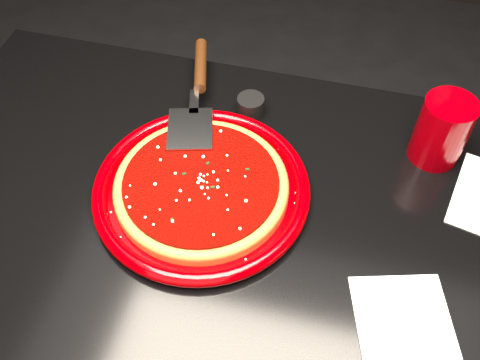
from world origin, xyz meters
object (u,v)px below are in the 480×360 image
plate (202,189)px  pizza_server (197,93)px  cup (442,130)px  ramekin (251,106)px  table (229,321)px

plate → pizza_server: pizza_server is taller
plate → cup: 0.43m
cup → ramekin: cup is taller
table → pizza_server: size_ratio=3.48×
table → ramekin: bearing=94.5°
plate → ramekin: ramekin is taller
pizza_server → ramekin: 0.11m
pizza_server → ramekin: pizza_server is taller
cup → ramekin: (-0.35, 0.02, -0.04)m
pizza_server → ramekin: size_ratio=6.61×
pizza_server → plate: bearing=-87.0°
table → cup: bearing=37.2°
cup → pizza_server: bearing=179.5°
plate → pizza_server: bearing=108.8°
plate → pizza_server: 0.21m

